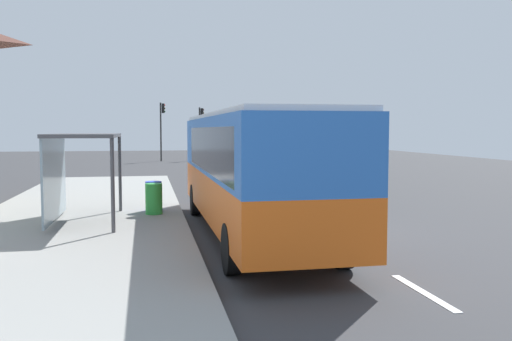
{
  "coord_description": "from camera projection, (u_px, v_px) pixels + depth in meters",
  "views": [
    {
      "loc": [
        -4.37,
        -14.53,
        2.8
      ],
      "look_at": [
        -1.0,
        2.53,
        1.5
      ],
      "focal_mm": 38.6,
      "sensor_mm": 36.0,
      "label": 1
    }
  ],
  "objects": [
    {
      "name": "lane_stripe_seg_5",
      "position": [
        224.0,
        175.0,
        33.9
      ],
      "size": [
        0.16,
        2.2,
        0.01
      ],
      "primitive_type": "cube",
      "color": "silver",
      "rests_on": "ground"
    },
    {
      "name": "bus",
      "position": [
        251.0,
        166.0,
        14.36
      ],
      "size": [
        2.59,
        11.02,
        3.21
      ],
      "color": "orange",
      "rests_on": "ground"
    },
    {
      "name": "recycling_bin_green",
      "position": [
        154.0,
        199.0,
        17.03
      ],
      "size": [
        0.52,
        0.52,
        0.95
      ],
      "primitive_type": "cylinder",
      "color": "green",
      "rests_on": "sidewalk_platform"
    },
    {
      "name": "lane_stripe_seg_6",
      "position": [
        215.0,
        169.0,
        38.79
      ],
      "size": [
        0.16,
        2.2,
        0.01
      ],
      "primitive_type": "cube",
      "color": "silver",
      "rests_on": "ground"
    },
    {
      "name": "lane_stripe_seg_3",
      "position": [
        255.0,
        193.0,
        24.12
      ],
      "size": [
        0.16,
        2.2,
        0.01
      ],
      "primitive_type": "cube",
      "color": "silver",
      "rests_on": "ground"
    },
    {
      "name": "sidewalk_platform",
      "position": [
        78.0,
        223.0,
        15.98
      ],
      "size": [
        6.2,
        30.0,
        0.18
      ],
      "primitive_type": "cube",
      "color": "#999993",
      "rests_on": "ground"
    },
    {
      "name": "lane_stripe_seg_2",
      "position": [
        283.0,
        209.0,
        19.23
      ],
      "size": [
        0.16,
        2.2,
        0.01
      ],
      "primitive_type": "cube",
      "color": "silver",
      "rests_on": "ground"
    },
    {
      "name": "traffic_light_near_side",
      "position": [
        259.0,
        123.0,
        49.32
      ],
      "size": [
        0.49,
        0.28,
        5.04
      ],
      "color": "#2D2D2D",
      "rests_on": "ground"
    },
    {
      "name": "recycling_bin_blue",
      "position": [
        154.0,
        196.0,
        17.72
      ],
      "size": [
        0.52,
        0.52,
        0.95
      ],
      "primitive_type": "cylinder",
      "color": "blue",
      "rests_on": "sidewalk_platform"
    },
    {
      "name": "white_van",
      "position": [
        255.0,
        153.0,
        34.36
      ],
      "size": [
        2.23,
        5.28,
        2.3
      ],
      "color": "silver",
      "rests_on": "ground"
    },
    {
      "name": "bus_shelter",
      "position": [
        74.0,
        154.0,
        15.49
      ],
      "size": [
        1.8,
        4.0,
        2.5
      ],
      "color": "#4C4C51",
      "rests_on": "sidewalk_platform"
    },
    {
      "name": "traffic_light_far_side",
      "position": [
        162.0,
        122.0,
        48.44
      ],
      "size": [
        0.49,
        0.28,
        5.17
      ],
      "color": "#2D2D2D",
      "rests_on": "ground"
    },
    {
      "name": "lane_stripe_seg_7",
      "position": [
        207.0,
        165.0,
        43.69
      ],
      "size": [
        0.16,
        2.2,
        0.01
      ],
      "primitive_type": "cube",
      "color": "silver",
      "rests_on": "ground"
    },
    {
      "name": "sedan_near",
      "position": [
        225.0,
        152.0,
        48.43
      ],
      "size": [
        1.92,
        4.44,
        1.52
      ],
      "color": "#B7B7BC",
      "rests_on": "ground"
    },
    {
      "name": "lane_stripe_seg_4",
      "position": [
        237.0,
        183.0,
        29.01
      ],
      "size": [
        0.16,
        2.2,
        0.01
      ],
      "primitive_type": "cube",
      "color": "silver",
      "rests_on": "ground"
    },
    {
      "name": "lane_stripe_seg_0",
      "position": [
        423.0,
        292.0,
        9.44
      ],
      "size": [
        0.16,
        2.2,
        0.01
      ],
      "primitive_type": "cube",
      "color": "silver",
      "rests_on": "ground"
    },
    {
      "name": "lane_stripe_seg_1",
      "position": [
        329.0,
        237.0,
        14.34
      ],
      "size": [
        0.16,
        2.2,
        0.01
      ],
      "primitive_type": "cube",
      "color": "silver",
      "rests_on": "ground"
    },
    {
      "name": "ground_plane",
      "position": [
        232.0,
        183.0,
        28.96
      ],
      "size": [
        56.0,
        92.0,
        0.04
      ],
      "primitive_type": "cube",
      "color": "#38383A"
    },
    {
      "name": "traffic_light_median",
      "position": [
        201.0,
        125.0,
        49.92
      ],
      "size": [
        0.49,
        0.28,
        4.8
      ],
      "color": "#2D2D2D",
      "rests_on": "ground"
    }
  ]
}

